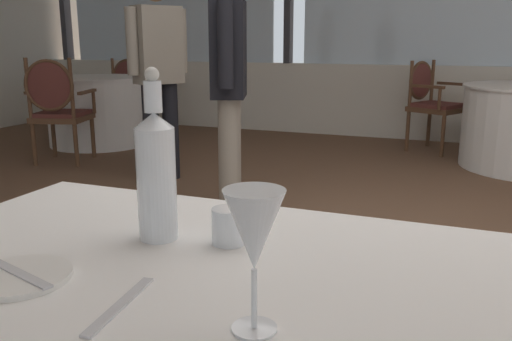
# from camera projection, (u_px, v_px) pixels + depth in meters

# --- Properties ---
(ground_plane) EXTENTS (14.51, 14.51, 0.00)m
(ground_plane) POSITION_uv_depth(u_px,v_px,m) (351.00, 293.00, 2.46)
(ground_plane) COLOR brown
(window_wall_far) EXTENTS (10.65, 0.14, 2.86)m
(window_wall_far) POSITION_uv_depth(u_px,v_px,m) (431.00, 39.00, 5.98)
(window_wall_far) COLOR silver
(window_wall_far) RESTS_ON ground_plane
(side_plate) EXTENTS (0.17, 0.17, 0.01)m
(side_plate) POSITION_uv_depth(u_px,v_px,m) (20.00, 277.00, 0.90)
(side_plate) COLOR white
(side_plate) RESTS_ON foreground_table
(butter_knife) EXTENTS (0.17, 0.07, 0.00)m
(butter_knife) POSITION_uv_depth(u_px,v_px,m) (19.00, 274.00, 0.90)
(butter_knife) COLOR silver
(butter_knife) RESTS_ON foreground_table
(dinner_fork) EXTENTS (0.04, 0.19, 0.00)m
(dinner_fork) POSITION_uv_depth(u_px,v_px,m) (120.00, 305.00, 0.81)
(dinner_fork) COLOR silver
(dinner_fork) RESTS_ON foreground_table
(water_bottle) EXTENTS (0.08, 0.08, 0.34)m
(water_bottle) POSITION_uv_depth(u_px,v_px,m) (156.00, 172.00, 1.05)
(water_bottle) COLOR white
(water_bottle) RESTS_ON foreground_table
(wine_glass) EXTENTS (0.08, 0.08, 0.20)m
(wine_glass) POSITION_uv_depth(u_px,v_px,m) (254.00, 233.00, 0.71)
(wine_glass) COLOR white
(wine_glass) RESTS_ON foreground_table
(water_tumbler) EXTENTS (0.07, 0.07, 0.07)m
(water_tumbler) POSITION_uv_depth(u_px,v_px,m) (231.00, 226.00, 1.05)
(water_tumbler) COLOR white
(water_tumbler) RESTS_ON foreground_table
(dining_chair_0_1) EXTENTS (0.62, 0.65, 0.93)m
(dining_chair_0_1) POSITION_uv_depth(u_px,v_px,m) (431.00, 98.00, 5.53)
(dining_chair_0_1) COLOR brown
(dining_chair_0_1) RESTS_ON ground_plane
(background_table_1) EXTENTS (1.10, 1.10, 0.74)m
(background_table_1) POSITION_uv_depth(u_px,v_px,m) (98.00, 111.00, 5.91)
(background_table_1) COLOR white
(background_table_1) RESTS_ON ground_plane
(dining_chair_1_0) EXTENTS (0.62, 0.57, 0.98)m
(dining_chair_1_0) POSITION_uv_depth(u_px,v_px,m) (57.00, 104.00, 4.91)
(dining_chair_1_0) COLOR brown
(dining_chair_1_0) RESTS_ON ground_plane
(dining_chair_1_1) EXTENTS (0.62, 0.57, 0.90)m
(dining_chair_1_1) POSITION_uv_depth(u_px,v_px,m) (126.00, 89.00, 6.81)
(dining_chair_1_1) COLOR brown
(dining_chair_1_1) RESTS_ON ground_plane
(diner_person_0) EXTENTS (0.31, 0.51, 1.60)m
(diner_person_0) POSITION_uv_depth(u_px,v_px,m) (229.00, 77.00, 3.33)
(diner_person_0) COLOR gray
(diner_person_0) RESTS_ON ground_plane
(diner_person_1) EXTENTS (0.35, 0.48, 1.62)m
(diner_person_1) POSITION_uv_depth(u_px,v_px,m) (159.00, 67.00, 4.25)
(diner_person_1) COLOR black
(diner_person_1) RESTS_ON ground_plane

